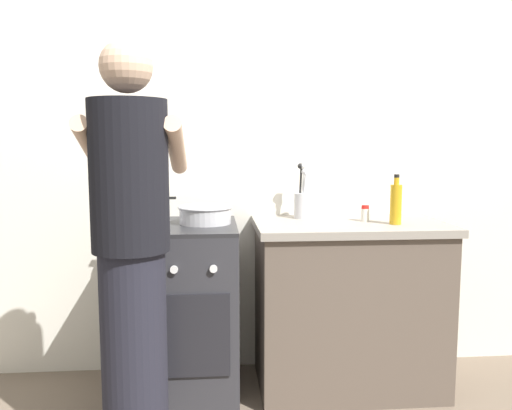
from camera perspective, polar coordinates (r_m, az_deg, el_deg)
ground at (r=2.83m, az=-0.86°, el=-20.82°), size 6.00×6.00×0.00m
back_wall at (r=3.03m, az=2.24°, el=5.59°), size 3.20×0.10×2.50m
countertop at (r=2.88m, az=10.08°, el=-10.70°), size 1.00×0.60×0.90m
stove_range at (r=2.80m, az=-8.41°, el=-11.28°), size 0.60×0.62×0.90m
pot at (r=2.73m, az=-11.49°, el=-0.58°), size 0.26×0.20×0.14m
mixing_bowl at (r=2.70m, az=-5.60°, el=-0.97°), size 0.28×0.28×0.09m
utensil_crock at (r=2.88m, az=5.19°, el=0.28°), size 0.10×0.10×0.30m
spice_bottle at (r=2.82m, az=11.88°, el=-0.92°), size 0.04×0.04×0.09m
oil_bottle at (r=2.75m, az=15.10°, el=0.18°), size 0.06×0.06×0.26m
person at (r=2.09m, az=-13.46°, el=-5.93°), size 0.41×0.50×1.70m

